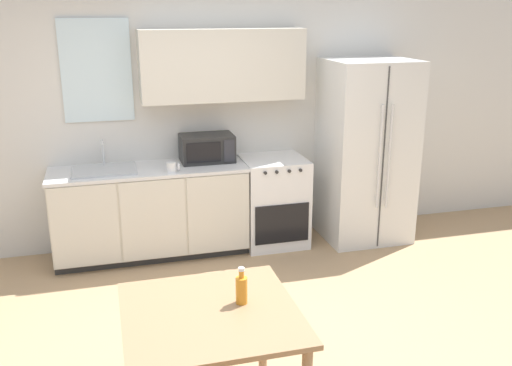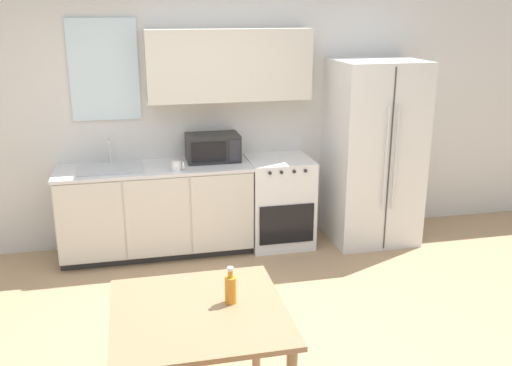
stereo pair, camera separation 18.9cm
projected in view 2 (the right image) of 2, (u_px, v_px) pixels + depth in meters
The scene contains 10 objects.
ground_plane at pixel (220, 343), 4.16m from camera, with size 12.00×12.00×0.00m, color tan.
wall_back at pixel (190, 105), 5.64m from camera, with size 12.00×0.38×2.70m.
kitchen_counter at pixel (156, 210), 5.57m from camera, with size 1.85×0.61×0.89m.
oven_range at pixel (279, 201), 5.82m from camera, with size 0.63×0.63×0.90m.
refrigerator at pixel (373, 152), 5.81m from camera, with size 0.85×0.80×1.86m.
kitchen_sink at pixel (111, 167), 5.36m from camera, with size 0.58×0.43×0.26m.
microwave at pixel (213, 148), 5.61m from camera, with size 0.52×0.34×0.27m.
coffee_mug at pixel (177, 166), 5.28m from camera, with size 0.12×0.09×0.09m.
dining_table at pixel (199, 328), 3.15m from camera, with size 0.95×0.93×0.77m.
drink_bottle at pixel (231, 288), 3.17m from camera, with size 0.07×0.07×0.22m.
Camera 2 is at (-0.54, -3.60, 2.36)m, focal length 40.00 mm.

